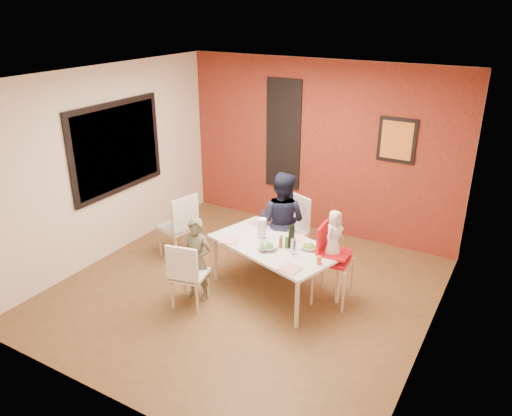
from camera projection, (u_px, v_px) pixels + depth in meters
The scene contains 35 objects.
ground at pixel (244, 290), 6.46m from camera, with size 4.50×4.50×0.00m, color brown.
ceiling at pixel (242, 77), 5.42m from camera, with size 4.50×4.50×0.02m, color white.
wall_back at pixel (319, 148), 7.74m from camera, with size 4.50×0.02×2.70m, color #F0DEC6.
wall_front at pixel (103, 277), 4.15m from camera, with size 4.50×0.02×2.70m, color #F0DEC6.
wall_left at pixel (106, 164), 6.98m from camera, with size 0.02×4.50×2.70m, color #F0DEC6.
wall_right at pixel (439, 234), 4.91m from camera, with size 0.02×4.50×2.70m, color #F0DEC6.
brick_accent_wall at pixel (318, 149), 7.73m from camera, with size 4.50×0.02×2.70m, color maroon.
picture_window_frame at pixel (117, 148), 7.05m from camera, with size 0.05×1.70×1.30m, color black.
picture_window_pane at pixel (117, 148), 7.04m from camera, with size 0.02×1.55×1.15m, color black.
glassblock_strip at pixel (283, 135), 7.93m from camera, with size 0.55×0.03×1.70m, color silver.
glassblock_surround at pixel (283, 135), 7.93m from camera, with size 0.60×0.03×1.76m, color black.
art_print_frame at pixel (397, 140), 7.04m from camera, with size 0.54×0.03×0.64m, color black.
art_print_canvas at pixel (397, 140), 7.03m from camera, with size 0.44×0.01×0.54m, color orange.
dining_table at pixel (275, 249), 6.23m from camera, with size 1.79×1.31×0.67m.
chair_near at pixel (186, 272), 5.94m from camera, with size 0.47×0.47×0.86m.
chair_far at pixel (292, 226), 7.00m from camera, with size 0.59×0.59×0.98m.
chair_left at pixel (181, 223), 7.09m from camera, with size 0.54×0.54×0.97m.
high_chair at pixel (330, 256), 6.04m from camera, with size 0.45×0.45×1.01m.
child_near at pixel (197, 259), 6.12m from camera, with size 0.39×0.26×1.08m, color brown.
child_far at pixel (282, 221), 6.77m from camera, with size 0.68×0.53×1.40m, color black.
toddler at pixel (334, 235), 5.91m from camera, with size 0.30×0.20×0.62m, color silver.
plate_near_left at pixel (230, 240), 6.31m from camera, with size 0.23×0.23×0.01m, color white.
plate_far_mid at pixel (296, 238), 6.37m from camera, with size 0.21×0.21×0.01m, color white.
plate_near_right at pixel (290, 269), 5.63m from camera, with size 0.22×0.22×0.01m, color white.
plate_far_left at pixel (259, 223), 6.80m from camera, with size 0.23×0.23×0.01m, color silver.
salad_bowl_a at pixel (267, 247), 6.09m from camera, with size 0.24×0.24×0.06m, color silver.
salad_bowl_b at pixel (309, 247), 6.09m from camera, with size 0.21×0.21×0.05m, color white.
wine_bottle at pixel (291, 237), 6.07m from camera, with size 0.08×0.08×0.29m, color black.
wine_glass_a at pixel (263, 245), 5.97m from camera, with size 0.07×0.07×0.19m, color white.
wine_glass_b at pixel (293, 246), 5.95m from camera, with size 0.07×0.07×0.19m, color white.
paper_towel_roll at pixel (262, 229), 6.33m from camera, with size 0.12×0.12×0.26m, color silver.
condiment_red at pixel (281, 241), 6.16m from camera, with size 0.03×0.03×0.13m, color red.
condiment_green at pixel (286, 242), 6.09m from camera, with size 0.04×0.04×0.15m, color #2E7226.
condiment_brown at pixel (281, 243), 6.09m from camera, with size 0.04×0.04×0.14m, color brown.
sippy_cup at pixel (319, 260), 5.73m from camera, with size 0.06×0.06×0.10m, color #D26417.
Camera 1 is at (2.91, -4.73, 3.48)m, focal length 35.00 mm.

